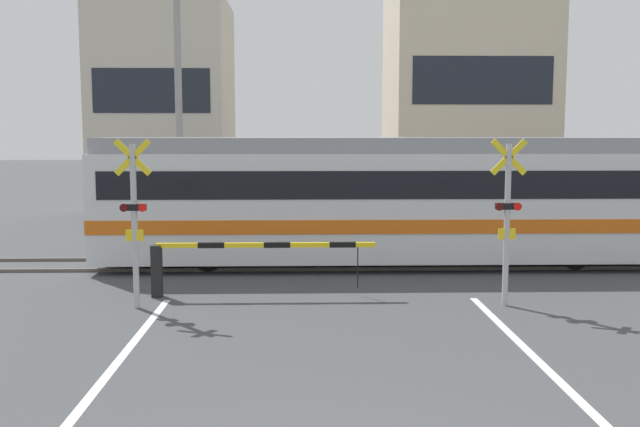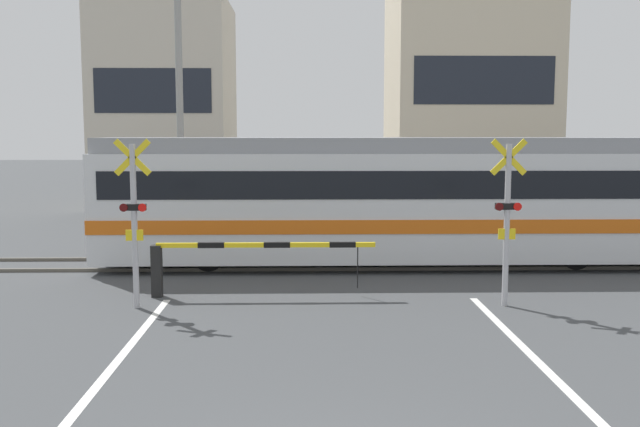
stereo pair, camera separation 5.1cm
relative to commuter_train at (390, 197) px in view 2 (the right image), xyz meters
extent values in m
cube|color=#5B564C|center=(-1.78, -0.72, -1.63)|extent=(50.00, 0.10, 0.08)
cube|color=#5B564C|center=(-1.78, 0.72, -1.63)|extent=(50.00, 0.10, 0.08)
cube|color=white|center=(1.22, -9.75, -1.67)|extent=(0.14, 12.27, 0.01)
cube|color=silver|center=(0.00, 0.00, -0.18)|extent=(14.05, 2.61, 2.54)
cube|color=gray|center=(0.00, 0.00, 1.27)|extent=(13.91, 2.29, 0.36)
cube|color=orange|center=(0.00, 0.00, -0.56)|extent=(14.06, 2.66, 0.32)
cube|color=black|center=(0.00, 0.00, 0.39)|extent=(13.49, 2.65, 0.64)
cube|color=black|center=(-7.03, 0.00, 0.39)|extent=(0.03, 1.83, 0.80)
cylinder|color=black|center=(-4.35, -0.72, -1.29)|extent=(0.76, 0.12, 0.76)
cylinder|color=black|center=(-4.35, 0.72, -1.29)|extent=(0.76, 0.12, 0.76)
cylinder|color=black|center=(4.36, -0.72, -1.29)|extent=(0.76, 0.12, 0.76)
cylinder|color=black|center=(4.36, 0.72, -1.29)|extent=(0.76, 0.12, 0.76)
cube|color=black|center=(-5.03, -3.31, -1.16)|extent=(0.20, 0.20, 1.03)
cube|color=yellow|center=(-2.86, -3.31, -0.64)|extent=(4.34, 0.09, 0.09)
cube|color=black|center=(-3.94, -3.31, -0.64)|extent=(0.52, 0.10, 0.10)
cube|color=black|center=(-2.64, -3.31, -0.64)|extent=(0.52, 0.10, 0.10)
cube|color=black|center=(-1.34, -3.31, -0.64)|extent=(0.52, 0.10, 0.10)
cylinder|color=black|center=(-1.04, -3.31, -1.11)|extent=(0.02, 0.02, 0.83)
cube|color=black|center=(1.47, 2.79, -1.16)|extent=(0.20, 0.20, 1.03)
cube|color=yellow|center=(-0.70, 2.79, -0.64)|extent=(4.34, 0.09, 0.09)
cube|color=black|center=(0.39, 2.79, -0.64)|extent=(0.52, 0.10, 0.10)
cube|color=black|center=(-0.91, 2.79, -0.64)|extent=(0.52, 0.10, 0.10)
cube|color=black|center=(-2.21, 2.79, -0.64)|extent=(0.52, 0.10, 0.10)
cylinder|color=black|center=(-2.52, 2.79, -1.11)|extent=(0.02, 0.02, 0.83)
cylinder|color=#B2B2B7|center=(-5.23, -4.21, -0.16)|extent=(0.11, 0.11, 3.04)
cube|color=yellow|center=(-5.23, -4.21, 1.12)|extent=(0.68, 0.04, 0.68)
cube|color=yellow|center=(-5.23, -4.21, 1.12)|extent=(0.68, 0.04, 0.68)
cube|color=black|center=(-5.23, -4.21, 0.21)|extent=(0.44, 0.12, 0.12)
cylinder|color=#4C0C0C|center=(-5.40, -4.28, 0.21)|extent=(0.15, 0.03, 0.15)
cylinder|color=red|center=(-5.06, -4.28, 0.21)|extent=(0.15, 0.03, 0.15)
cube|color=yellow|center=(-5.23, -4.23, -0.31)|extent=(0.32, 0.03, 0.20)
cylinder|color=#B2B2B7|center=(1.67, -4.21, -0.16)|extent=(0.11, 0.11, 3.04)
cube|color=yellow|center=(1.67, -4.21, 1.12)|extent=(0.68, 0.04, 0.68)
cube|color=yellow|center=(1.67, -4.21, 1.12)|extent=(0.68, 0.04, 0.68)
cube|color=black|center=(1.67, -4.21, 0.21)|extent=(0.44, 0.12, 0.12)
cylinder|color=#4C0C0C|center=(1.50, -4.28, 0.21)|extent=(0.15, 0.03, 0.15)
cylinder|color=red|center=(1.84, -4.28, 0.21)|extent=(0.15, 0.03, 0.15)
cube|color=yellow|center=(1.67, -4.23, -0.31)|extent=(0.32, 0.03, 0.20)
cylinder|color=brown|center=(-1.82, 4.40, -1.27)|extent=(0.13, 0.13, 0.80)
cylinder|color=brown|center=(-1.68, 4.40, -1.27)|extent=(0.13, 0.13, 0.80)
cube|color=#B7B7BC|center=(-1.75, 4.40, -0.56)|extent=(0.38, 0.22, 0.63)
sphere|color=tan|center=(-1.75, 4.40, -0.13)|extent=(0.22, 0.22, 0.22)
cube|color=beige|center=(-8.19, 14.92, 2.80)|extent=(5.63, 5.92, 8.95)
cube|color=#1E232D|center=(-8.19, 11.95, 3.25)|extent=(4.73, 0.03, 1.79)
cube|color=beige|center=(5.25, 14.92, 3.20)|extent=(6.86, 5.92, 9.75)
cube|color=#1E232D|center=(5.25, 11.95, 3.69)|extent=(5.76, 0.03, 1.95)
cylinder|color=gray|center=(-5.98, 5.29, 2.48)|extent=(0.22, 0.22, 8.32)
camera|label=1|loc=(-2.16, -17.26, 1.57)|focal=40.00mm
camera|label=2|loc=(-2.11, -17.26, 1.57)|focal=40.00mm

